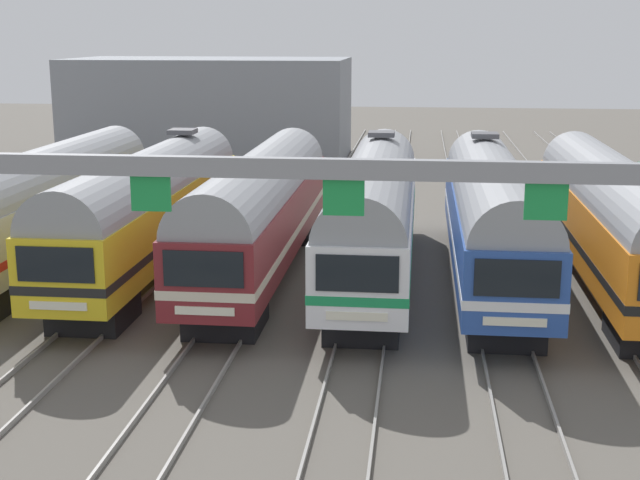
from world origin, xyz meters
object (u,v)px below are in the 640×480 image
Objects in this scene: commuter_train_yellow at (150,205)px; commuter_train_blue at (492,212)px; catenary_gantry at (344,205)px; commuter_train_orange at (612,215)px; commuter_train_white at (375,210)px; commuter_train_stainless at (42,203)px; commuter_train_maroon at (261,207)px.

commuter_train_yellow and commuter_train_blue have the same top height.
commuter_train_orange is at bearing 57.57° from catenary_gantry.
catenary_gantry reaches higher than commuter_train_white.
commuter_train_stainless is at bearing -179.99° from commuter_train_blue.
commuter_train_blue reaches higher than commuter_train_stainless.
commuter_train_orange is (21.43, 0.00, 0.00)m from commuter_train_stainless.
commuter_train_orange is at bearing -0.01° from commuter_train_yellow.
commuter_train_stainless is at bearing -179.98° from commuter_train_white.
commuter_train_yellow is (4.29, 0.00, 0.00)m from commuter_train_stainless.
commuter_train_stainless is 1.00× the size of commuter_train_white.
catenary_gantry is at bearing -122.43° from commuter_train_orange.
commuter_train_yellow is 1.00× the size of commuter_train_maroon.
commuter_train_blue is at bearing 0.03° from commuter_train_maroon.
commuter_train_maroon is (8.57, 0.00, 0.00)m from commuter_train_stainless.
commuter_train_white reaches higher than commuter_train_stainless.
commuter_train_maroon is 12.86m from commuter_train_orange.
commuter_train_white is at bearing 0.02° from commuter_train_stainless.
commuter_train_maroon is 0.58× the size of catenary_gantry.
commuter_train_white and commuter_train_blue have the same top height.
commuter_train_stainless is at bearing 180.00° from commuter_train_maroon.
commuter_train_blue is (8.57, 0.00, 0.00)m from commuter_train_maroon.
commuter_train_yellow reaches higher than commuter_train_stainless.
commuter_train_orange is (12.86, 0.00, 0.00)m from commuter_train_maroon.
commuter_train_yellow is 12.86m from commuter_train_blue.
commuter_train_stainless is 1.00× the size of commuter_train_orange.
catenary_gantry is at bearing -46.38° from commuter_train_stainless.
commuter_train_orange is (8.57, -0.00, -0.00)m from commuter_train_white.
commuter_train_blue is at bearing 72.38° from catenary_gantry.
commuter_train_maroon is at bearing -179.94° from commuter_train_white.
commuter_train_orange is at bearing -0.03° from commuter_train_white.
commuter_train_orange is (4.29, -0.00, -0.00)m from commuter_train_blue.
commuter_train_stainless is at bearing 133.62° from catenary_gantry.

